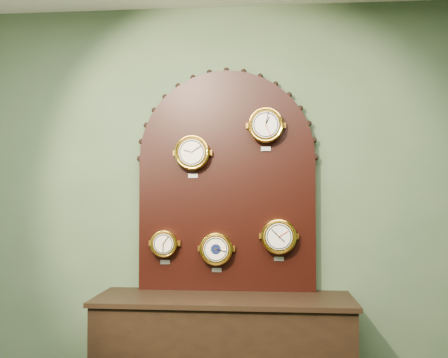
# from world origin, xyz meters

# --- Properties ---
(wall_back) EXTENTS (4.00, 0.00, 4.00)m
(wall_back) POSITION_xyz_m (0.00, 2.50, 1.40)
(wall_back) COLOR #40563B
(wall_back) RESTS_ON ground
(display_board) EXTENTS (1.26, 0.06, 1.53)m
(display_board) POSITION_xyz_m (0.00, 2.45, 1.63)
(display_board) COLOR black
(display_board) RESTS_ON shop_counter
(roman_clock) EXTENTS (0.24, 0.08, 0.29)m
(roman_clock) POSITION_xyz_m (-0.23, 2.38, 1.76)
(roman_clock) COLOR gold
(roman_clock) RESTS_ON display_board
(arabic_clock) EXTENTS (0.24, 0.08, 0.29)m
(arabic_clock) POSITION_xyz_m (0.27, 2.38, 1.94)
(arabic_clock) COLOR gold
(arabic_clock) RESTS_ON display_board
(hygrometer) EXTENTS (0.18, 0.08, 0.24)m
(hygrometer) POSITION_xyz_m (-0.42, 2.38, 1.15)
(hygrometer) COLOR gold
(hygrometer) RESTS_ON display_board
(barometer) EXTENTS (0.22, 0.08, 0.27)m
(barometer) POSITION_xyz_m (-0.06, 2.38, 1.12)
(barometer) COLOR gold
(barometer) RESTS_ON display_board
(tide_clock) EXTENTS (0.23, 0.08, 0.28)m
(tide_clock) POSITION_xyz_m (0.35, 2.38, 1.20)
(tide_clock) COLOR gold
(tide_clock) RESTS_ON display_board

